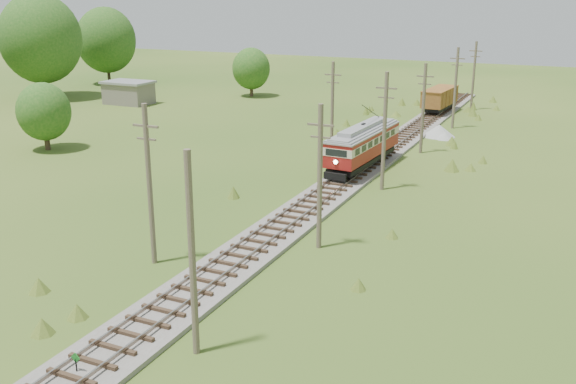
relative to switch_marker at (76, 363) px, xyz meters
The scene contains 18 objects.
railbed_main 32.50m from the switch_marker, 89.65° to the left, with size 3.60×96.00×0.57m.
switch_marker is the anchor object (origin of this frame).
streetcar 34.18m from the switch_marker, 89.66° to the left, with size 3.20×11.41×5.17m.
gondola 63.99m from the switch_marker, 89.82° to the left, with size 3.13×8.09×2.63m.
gravel_pile 50.46m from the switch_marker, 86.26° to the left, with size 3.52×3.73×1.28m.
utility_pole_r_1 6.11m from the switch_marker, 46.68° to the left, with size 0.30×0.30×8.80m.
utility_pole_r_2 17.29m from the switch_marker, 78.02° to the left, with size 1.60×0.30×8.60m.
utility_pole_r_3 29.96m from the switch_marker, 83.43° to the left, with size 1.60×0.30×9.00m.
utility_pole_r_4 42.78m from the switch_marker, 85.69° to the left, with size 1.60×0.30×8.40m.
utility_pole_r_5 55.76m from the switch_marker, 86.29° to the left, with size 1.60×0.30×8.90m.
utility_pole_r_6 68.69m from the switch_marker, 87.16° to the left, with size 1.60×0.30×8.70m.
utility_pole_l_a 11.93m from the switch_marker, 110.85° to the left, with size 1.60×0.30×9.00m.
utility_pole_l_b 38.92m from the switch_marker, 96.37° to the left, with size 1.60×0.30×8.60m.
tree_left_4 75.57m from the switch_marker, 135.70° to the left, with size 11.34×11.34×14.61m.
tree_left_5 88.59m from the switch_marker, 129.17° to the left, with size 9.66×9.66×12.44m.
tree_mid_a 72.16m from the switch_marker, 112.69° to the left, with size 5.46×5.46×7.03m.
tree_mid_c 41.35m from the switch_marker, 136.28° to the left, with size 5.04×5.04×6.49m.
shed 66.69m from the switch_marker, 126.65° to the left, with size 6.40×4.40×3.10m.
Camera 1 is at (16.66, -14.91, 14.49)m, focal length 40.00 mm.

